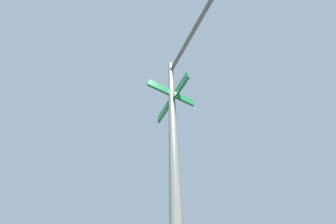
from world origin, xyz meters
name	(u,v)px	position (x,y,z in m)	size (l,w,h in m)	color
traffic_signal_near	(205,43)	(-5.96, -6.14, 3.62)	(1.82, 2.52, 5.18)	#474C47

